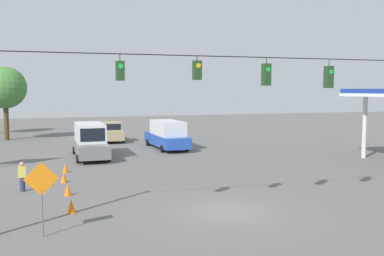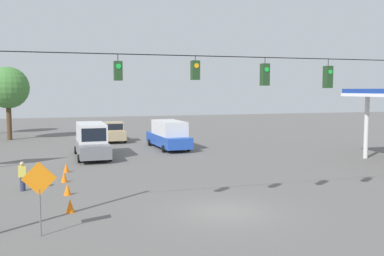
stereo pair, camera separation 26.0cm
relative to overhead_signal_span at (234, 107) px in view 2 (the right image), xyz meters
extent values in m
plane|color=#605E5B|center=(0.17, -0.56, -4.78)|extent=(140.00, 140.00, 0.00)
cylinder|color=black|center=(0.17, 0.00, 2.13)|extent=(19.75, 0.04, 0.04)
cube|color=#1E3D1E|center=(-4.63, 0.00, 1.31)|extent=(0.32, 0.36, 1.01)
cylinder|color=black|center=(-4.63, 0.00, 1.97)|extent=(0.03, 0.03, 0.32)
cylinder|color=green|center=(-4.63, 0.19, 1.53)|extent=(0.20, 0.02, 0.20)
cube|color=#1E3D1E|center=(-1.43, 0.00, 1.38)|extent=(0.32, 0.36, 0.96)
cylinder|color=black|center=(-1.43, 0.00, 2.00)|extent=(0.03, 0.03, 0.27)
cylinder|color=green|center=(-1.43, 0.19, 1.60)|extent=(0.20, 0.02, 0.20)
cube|color=#1E3D1E|center=(1.77, 0.00, 1.53)|extent=(0.32, 0.36, 0.80)
cylinder|color=black|center=(1.77, 0.00, 2.03)|extent=(0.03, 0.03, 0.20)
cylinder|color=orange|center=(1.77, 0.19, 1.71)|extent=(0.20, 0.02, 0.20)
cube|color=#1E3D1E|center=(4.97, 0.00, 1.47)|extent=(0.32, 0.36, 0.76)
cylinder|color=black|center=(4.97, 0.00, 1.99)|extent=(0.03, 0.03, 0.28)
cylinder|color=green|center=(4.97, 0.19, 1.64)|extent=(0.20, 0.02, 0.20)
cube|color=#234CB2|center=(-2.27, -21.62, -3.96)|extent=(2.80, 7.49, 1.00)
cube|color=silver|center=(-2.29, -21.25, -2.81)|extent=(2.44, 4.84, 1.30)
cube|color=black|center=(-2.14, -23.61, -2.81)|extent=(1.86, 0.14, 0.91)
cylinder|color=black|center=(-3.27, -24.08, -4.46)|extent=(0.26, 0.65, 0.64)
cylinder|color=black|center=(-0.95, -23.93, -4.46)|extent=(0.26, 0.65, 0.64)
cylinder|color=black|center=(-3.58, -19.31, -4.46)|extent=(0.26, 0.65, 0.64)
cylinder|color=black|center=(-1.26, -19.16, -4.46)|extent=(0.26, 0.65, 0.64)
cube|color=slate|center=(4.93, -18.20, -3.96)|extent=(2.50, 7.39, 1.00)
cube|color=silver|center=(4.94, -18.57, -2.74)|extent=(2.25, 4.75, 1.45)
cube|color=black|center=(4.89, -16.21, -2.74)|extent=(1.86, 0.07, 1.01)
cylinder|color=black|center=(6.04, -15.79, -4.46)|extent=(0.24, 0.65, 0.64)
cylinder|color=black|center=(3.71, -15.85, -4.46)|extent=(0.24, 0.65, 0.64)
cylinder|color=black|center=(6.15, -20.56, -4.46)|extent=(0.24, 0.65, 0.64)
cylinder|color=black|center=(3.83, -20.62, -4.46)|extent=(0.24, 0.65, 0.64)
cube|color=tan|center=(2.09, -28.72, -4.01)|extent=(2.16, 5.55, 0.90)
cube|color=tan|center=(2.07, -28.06, -3.11)|extent=(1.94, 2.02, 0.90)
cube|color=black|center=(2.06, -27.06, -3.11)|extent=(1.66, 0.05, 0.63)
cylinder|color=black|center=(3.09, -26.91, -4.46)|extent=(0.23, 0.64, 0.64)
cylinder|color=black|center=(1.02, -26.95, -4.46)|extent=(0.23, 0.64, 0.64)
cylinder|color=black|center=(3.15, -30.50, -4.46)|extent=(0.23, 0.64, 0.64)
cylinder|color=black|center=(1.08, -30.53, -4.46)|extent=(0.23, 0.64, 0.64)
cone|color=orange|center=(6.90, -2.40, -4.47)|extent=(0.39, 0.39, 0.62)
cone|color=orange|center=(6.98, -5.77, -4.47)|extent=(0.39, 0.39, 0.62)
cone|color=orange|center=(7.14, -9.05, -4.47)|extent=(0.39, 0.39, 0.62)
cone|color=orange|center=(7.00, -12.22, -4.47)|extent=(0.39, 0.39, 0.62)
cylinder|color=silver|center=(-16.13, -11.42, -2.17)|extent=(0.36, 0.36, 5.22)
cylinder|color=slate|center=(8.01, 0.49, -3.88)|extent=(0.06, 0.06, 1.80)
cube|color=orange|center=(8.01, 0.49, -2.58)|extent=(1.27, 0.04, 1.27)
cylinder|color=#2D334C|center=(9.31, -7.45, -4.40)|extent=(0.28, 0.28, 0.77)
cube|color=#D8CC4C|center=(9.31, -7.45, -3.71)|extent=(0.40, 0.24, 0.61)
sphere|color=tan|center=(9.31, -7.45, -3.29)|extent=(0.24, 0.24, 0.24)
cylinder|color=#4C3823|center=(12.80, -33.25, -2.54)|extent=(0.53, 0.53, 4.48)
sphere|color=#427A38|center=(12.80, -33.25, 0.94)|extent=(4.52, 4.52, 4.52)
camera|label=1|loc=(7.32, 17.08, 0.73)|focal=40.00mm
camera|label=2|loc=(7.08, 17.15, 0.73)|focal=40.00mm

